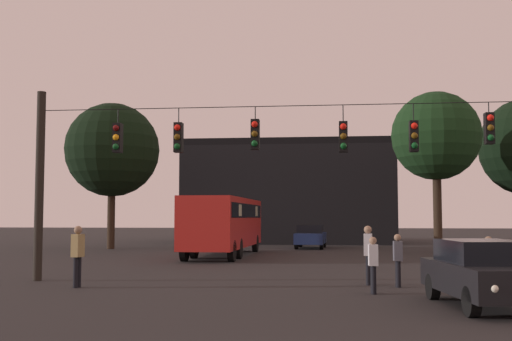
{
  "coord_description": "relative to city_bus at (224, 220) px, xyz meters",
  "views": [
    {
      "loc": [
        0.78,
        -7.04,
        2.06
      ],
      "look_at": [
        -1.87,
        16.84,
        3.8
      ],
      "focal_mm": 44.87,
      "sensor_mm": 36.0,
      "label": 1
    }
  ],
  "objects": [
    {
      "name": "pedestrian_trailing",
      "position": [
        6.59,
        -13.5,
        -0.85
      ],
      "size": [
        0.28,
        0.39,
        1.78
      ],
      "color": "black",
      "rests_on": "ground"
    },
    {
      "name": "tree_behind_building",
      "position": [
        11.63,
        4.2,
        4.8
      ],
      "size": [
        5.1,
        5.1,
        9.25
      ],
      "color": "#2D2116",
      "rests_on": "ground"
    },
    {
      "name": "car_far_left",
      "position": [
        4.28,
        8.58,
        -1.07
      ],
      "size": [
        2.01,
        4.41,
        1.52
      ],
      "color": "navy",
      "rests_on": "ground"
    },
    {
      "name": "pedestrian_crossing_center",
      "position": [
        7.42,
        -14.02,
        -1.0
      ],
      "size": [
        0.25,
        0.36,
        1.55
      ],
      "color": "black",
      "rests_on": "ground"
    },
    {
      "name": "corner_building",
      "position": [
        2.41,
        19.61,
        2.08
      ],
      "size": [
        16.04,
        12.31,
        7.9
      ],
      "color": "black",
      "rests_on": "ground"
    },
    {
      "name": "ground_plane",
      "position": [
        4.58,
        -1.7,
        -1.87
      ],
      "size": [
        168.0,
        168.0,
        0.0
      ],
      "primitive_type": "plane",
      "color": "black",
      "rests_on": "ground"
    },
    {
      "name": "car_near_right",
      "position": [
        8.92,
        -18.02,
        -1.07
      ],
      "size": [
        2.28,
        4.48,
        1.52
      ],
      "color": "black",
      "rests_on": "ground"
    },
    {
      "name": "city_bus",
      "position": [
        0.0,
        0.0,
        0.0
      ],
      "size": [
        2.75,
        11.05,
        3.0
      ],
      "color": "#B21E19",
      "rests_on": "ground"
    },
    {
      "name": "overhead_signal_span",
      "position": [
        4.53,
        -13.4,
        1.82
      ],
      "size": [
        17.31,
        0.44,
        6.15
      ],
      "color": "black",
      "rests_on": "ground"
    },
    {
      "name": "pedestrian_crossing_left",
      "position": [
        6.58,
        -15.77,
        -1.02
      ],
      "size": [
        0.25,
        0.37,
        1.52
      ],
      "color": "black",
      "rests_on": "ground"
    },
    {
      "name": "pedestrian_crossing_right",
      "position": [
        -1.88,
        -15.17,
        -0.84
      ],
      "size": [
        0.31,
        0.4,
        1.79
      ],
      "color": "black",
      "rests_on": "ground"
    },
    {
      "name": "pedestrian_near_bus",
      "position": [
        9.86,
        -14.59,
        -1.02
      ],
      "size": [
        0.33,
        0.41,
        1.51
      ],
      "color": "black",
      "rests_on": "ground"
    },
    {
      "name": "tree_left_silhouette",
      "position": [
        -8.4,
        6.5,
        4.47
      ],
      "size": [
        6.04,
        6.04,
        9.38
      ],
      "color": "#2D2116",
      "rests_on": "ground"
    }
  ]
}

